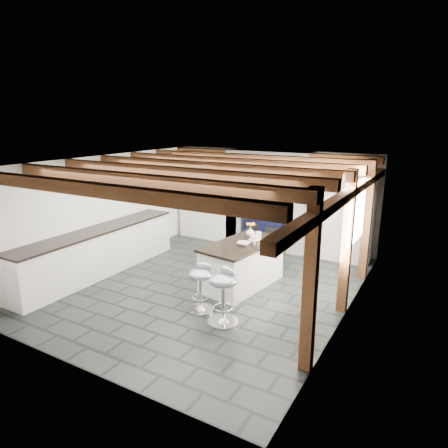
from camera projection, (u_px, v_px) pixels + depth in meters
The scene contains 6 objects.
ground at pixel (209, 285), 7.49m from camera, with size 6.00×6.00×0.00m, color black.
room_shell at pixel (219, 211), 8.70m from camera, with size 6.00×6.03×6.00m.
range_cooker at pixel (267, 228), 9.62m from camera, with size 1.00×0.63×0.99m.
kitchen_island at pixel (242, 264), 7.36m from camera, with size 1.10×1.78×1.11m.
bar_stool_near at pixel (224, 289), 5.96m from camera, with size 0.54×0.54×0.89m.
bar_stool_far at pixel (201, 282), 6.38m from camera, with size 0.50×0.50×0.80m.
Camera 1 is at (3.70, -5.89, 3.04)m, focal length 32.00 mm.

